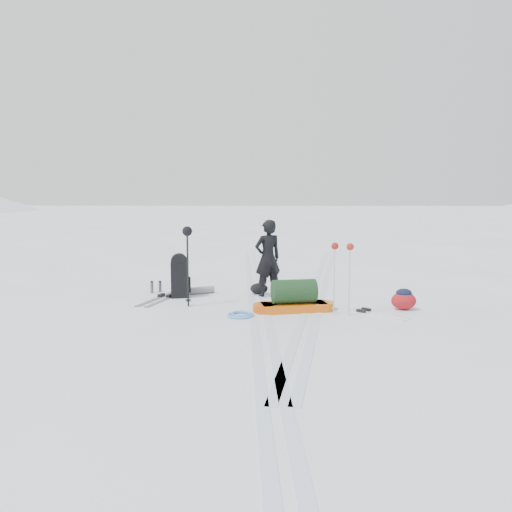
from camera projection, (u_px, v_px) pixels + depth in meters
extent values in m
plane|color=white|center=(258.00, 303.00, 9.92)|extent=(200.00, 200.00, 0.00)
cube|color=silver|center=(252.00, 303.00, 9.92)|extent=(1.40, 17.97, 0.01)
cube|color=silver|center=(264.00, 303.00, 9.91)|extent=(1.40, 17.97, 0.01)
cube|color=silver|center=(314.00, 285.00, 11.85)|extent=(2.09, 13.88, 0.01)
cube|color=silver|center=(325.00, 286.00, 11.84)|extent=(2.09, 13.88, 0.01)
imported|color=black|center=(268.00, 258.00, 10.51)|extent=(0.71, 0.63, 1.63)
cube|color=#E55F0D|center=(294.00, 307.00, 9.23)|extent=(1.28, 0.74, 0.15)
cylinder|color=orange|center=(322.00, 306.00, 9.32)|extent=(0.52, 0.52, 0.15)
cylinder|color=#D8520C|center=(265.00, 308.00, 9.13)|extent=(0.52, 0.52, 0.15)
cylinder|color=black|center=(294.00, 291.00, 9.19)|extent=(0.88, 0.60, 0.44)
cube|color=black|center=(180.00, 280.00, 10.44)|extent=(0.41, 0.33, 0.73)
cylinder|color=black|center=(179.00, 262.00, 10.39)|extent=(0.40, 0.32, 0.35)
cube|color=black|center=(189.00, 285.00, 10.50)|extent=(0.12, 0.20, 0.31)
cylinder|color=gray|center=(201.00, 290.00, 10.86)|extent=(0.58, 0.40, 0.16)
cylinder|color=black|center=(187.00, 269.00, 9.62)|extent=(0.03, 0.03, 1.43)
cylinder|color=black|center=(188.00, 270.00, 9.52)|extent=(0.03, 0.03, 1.43)
torus|color=black|center=(188.00, 300.00, 9.69)|extent=(0.13, 0.13, 0.01)
torus|color=black|center=(189.00, 301.00, 9.60)|extent=(0.13, 0.13, 0.01)
sphere|color=black|center=(187.00, 231.00, 9.47)|extent=(0.19, 0.19, 0.19)
cylinder|color=silver|center=(334.00, 280.00, 8.99)|extent=(0.03, 0.03, 1.21)
cylinder|color=silver|center=(349.00, 282.00, 8.85)|extent=(0.03, 0.03, 1.21)
torus|color=#A1A2A8|center=(334.00, 308.00, 9.05)|extent=(0.11, 0.11, 0.01)
torus|color=silver|center=(349.00, 310.00, 8.91)|extent=(0.11, 0.11, 0.01)
sphere|color=maroon|center=(335.00, 246.00, 8.91)|extent=(0.13, 0.13, 0.13)
sphere|color=maroon|center=(350.00, 247.00, 8.78)|extent=(0.13, 0.13, 0.13)
cube|color=#979A9F|center=(170.00, 297.00, 10.45)|extent=(0.61, 1.94, 0.02)
cube|color=gray|center=(161.00, 297.00, 10.50)|extent=(0.61, 1.94, 0.02)
cube|color=black|center=(170.00, 296.00, 10.44)|extent=(0.13, 0.21, 0.06)
cube|color=black|center=(161.00, 295.00, 10.50)|extent=(0.13, 0.21, 0.06)
cube|color=white|center=(361.00, 313.00, 9.07)|extent=(1.36, 1.24, 0.02)
cube|color=white|center=(366.00, 311.00, 9.20)|extent=(1.36, 1.24, 0.02)
cube|color=black|center=(361.00, 311.00, 9.07)|extent=(0.18, 0.17, 0.05)
cube|color=black|center=(366.00, 309.00, 9.19)|extent=(0.18, 0.17, 0.05)
torus|color=#5BA0DD|center=(241.00, 315.00, 8.83)|extent=(0.63, 0.63, 0.05)
torus|color=#62A4EF|center=(241.00, 314.00, 8.87)|extent=(0.49, 0.49, 0.04)
ellipsoid|color=maroon|center=(404.00, 301.00, 9.34)|extent=(0.58, 0.56, 0.33)
ellipsoid|color=black|center=(404.00, 293.00, 9.32)|extent=(0.38, 0.37, 0.16)
cylinder|color=#595C61|center=(152.00, 288.00, 10.94)|extent=(0.07, 0.07, 0.24)
cylinder|color=#525559|center=(160.00, 287.00, 11.07)|extent=(0.07, 0.07, 0.22)
cylinder|color=black|center=(152.00, 282.00, 10.92)|extent=(0.06, 0.06, 0.03)
cylinder|color=black|center=(160.00, 281.00, 11.06)|extent=(0.06, 0.06, 0.03)
ellipsoid|color=black|center=(259.00, 289.00, 10.82)|extent=(0.46, 0.40, 0.24)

